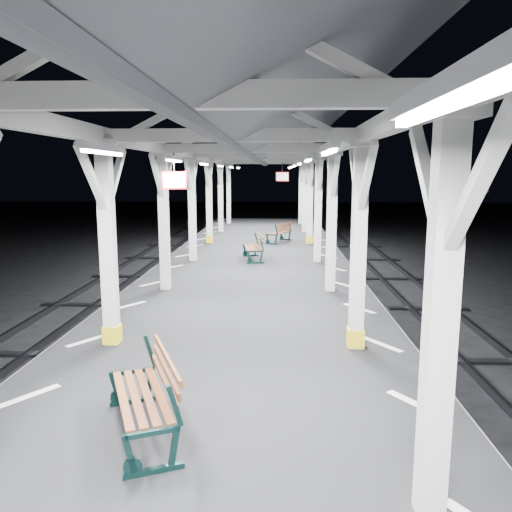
{
  "coord_description": "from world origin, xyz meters",
  "views": [
    {
      "loc": [
        0.72,
        -5.81,
        3.82
      ],
      "look_at": [
        0.31,
        3.82,
        2.2
      ],
      "focal_mm": 35.0,
      "sensor_mm": 36.0,
      "label": 1
    }
  ],
  "objects": [
    {
      "name": "platform",
      "position": [
        0.0,
        0.0,
        0.5
      ],
      "size": [
        6.0,
        50.0,
        1.0
      ],
      "primitive_type": "cube",
      "color": "black",
      "rests_on": "ground"
    },
    {
      "name": "hazard_stripes_right",
      "position": [
        2.45,
        0.0,
        1.0
      ],
      "size": [
        1.0,
        48.0,
        0.01
      ],
      "primitive_type": "cube",
      "color": "silver",
      "rests_on": "platform"
    },
    {
      "name": "canopy",
      "position": [
        0.0,
        -0.02,
        4.56
      ],
      "size": [
        5.4,
        49.0,
        4.65
      ],
      "color": "beige",
      "rests_on": "platform"
    },
    {
      "name": "ground",
      "position": [
        0.0,
        0.0,
        0.0
      ],
      "size": [
        120.0,
        120.0,
        0.0
      ],
      "primitive_type": "plane",
      "color": "black",
      "rests_on": "ground"
    },
    {
      "name": "bench_far",
      "position": [
        0.01,
        10.23,
        1.43
      ],
      "size": [
        0.79,
        1.57,
        0.81
      ],
      "rotation": [
        0.0,
        0.0,
        0.16
      ],
      "color": "black",
      "rests_on": "platform"
    },
    {
      "name": "hazard_stripes_left",
      "position": [
        -2.45,
        0.0,
        1.0
      ],
      "size": [
        1.0,
        48.0,
        0.01
      ],
      "primitive_type": "cube",
      "color": "silver",
      "rests_on": "platform"
    },
    {
      "name": "bench_mid",
      "position": [
        -0.65,
        -0.79,
        1.47
      ],
      "size": [
        1.16,
        1.71,
        0.87
      ],
      "rotation": [
        0.0,
        0.0,
        0.4
      ],
      "color": "black",
      "rests_on": "platform"
    },
    {
      "name": "bench_extra",
      "position": [
        0.87,
        14.39,
        1.43
      ],
      "size": [
        1.07,
        1.57,
        0.8
      ],
      "rotation": [
        0.0,
        0.0,
        -0.41
      ],
      "color": "black",
      "rests_on": "platform"
    }
  ]
}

